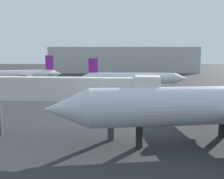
% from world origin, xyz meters
% --- Properties ---
extents(airplane_far_left, '(28.86, 19.84, 8.20)m').
position_xyz_m(airplane_far_left, '(2.04, 57.89, 2.94)').
color(airplane_far_left, silver).
rests_on(airplane_far_left, ground_plane).
extents(airplane_far_right, '(24.11, 23.16, 9.11)m').
position_xyz_m(airplane_far_right, '(-31.43, 70.22, 3.06)').
color(airplane_far_right, white).
rests_on(airplane_far_right, ground_plane).
extents(jet_bridge, '(19.87, 4.23, 6.65)m').
position_xyz_m(jet_bridge, '(-6.92, 18.00, 5.11)').
color(jet_bridge, silver).
rests_on(jet_bridge, ground_plane).
extents(terminal_building, '(79.94, 21.44, 13.83)m').
position_xyz_m(terminal_building, '(2.73, 131.27, 6.91)').
color(terminal_building, '#B7B7B2').
rests_on(terminal_building, ground_plane).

